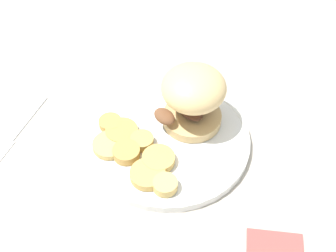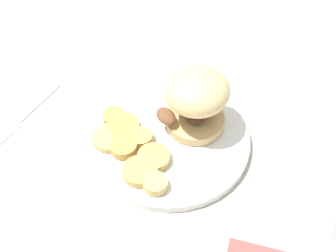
% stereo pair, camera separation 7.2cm
% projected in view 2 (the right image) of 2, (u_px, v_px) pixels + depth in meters
% --- Properties ---
extents(ground_plane, '(4.00, 4.00, 0.00)m').
position_uv_depth(ground_plane, '(168.00, 143.00, 0.75)').
color(ground_plane, '#B2A899').
extents(dinner_plate, '(0.26, 0.26, 0.02)m').
position_uv_depth(dinner_plate, '(168.00, 139.00, 0.75)').
color(dinner_plate, white).
rests_on(dinner_plate, ground_plane).
extents(sandwich, '(0.11, 0.12, 0.10)m').
position_uv_depth(sandwich, '(196.00, 98.00, 0.72)').
color(sandwich, tan).
rests_on(sandwich, dinner_plate).
extents(potato_round_0, '(0.04, 0.04, 0.01)m').
position_uv_depth(potato_round_0, '(114.00, 116.00, 0.76)').
color(potato_round_0, tan).
rests_on(potato_round_0, dinner_plate).
extents(potato_round_1, '(0.05, 0.05, 0.01)m').
position_uv_depth(potato_round_1, '(154.00, 158.00, 0.71)').
color(potato_round_1, tan).
rests_on(potato_round_1, dinner_plate).
extents(potato_round_2, '(0.04, 0.04, 0.01)m').
position_uv_depth(potato_round_2, '(124.00, 147.00, 0.72)').
color(potato_round_2, tan).
rests_on(potato_round_2, dinner_plate).
extents(potato_round_3, '(0.05, 0.05, 0.01)m').
position_uv_depth(potato_round_3, '(140.00, 171.00, 0.69)').
color(potato_round_3, tan).
rests_on(potato_round_3, dinner_plate).
extents(potato_round_4, '(0.04, 0.04, 0.01)m').
position_uv_depth(potato_round_4, '(141.00, 139.00, 0.73)').
color(potato_round_4, tan).
rests_on(potato_round_4, dinner_plate).
extents(potato_round_5, '(0.05, 0.05, 0.01)m').
position_uv_depth(potato_round_5, '(109.00, 138.00, 0.73)').
color(potato_round_5, '#DBB766').
rests_on(potato_round_5, dinner_plate).
extents(potato_round_6, '(0.05, 0.05, 0.01)m').
position_uv_depth(potato_round_6, '(123.00, 126.00, 0.75)').
color(potato_round_6, tan).
rests_on(potato_round_6, dinner_plate).
extents(potato_round_7, '(0.04, 0.04, 0.01)m').
position_uv_depth(potato_round_7, '(155.00, 184.00, 0.67)').
color(potato_round_7, '#DBB766').
rests_on(potato_round_7, dinner_plate).
extents(fork, '(0.13, 0.12, 0.00)m').
position_uv_depth(fork, '(25.00, 113.00, 0.79)').
color(fork, silver).
rests_on(fork, ground_plane).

